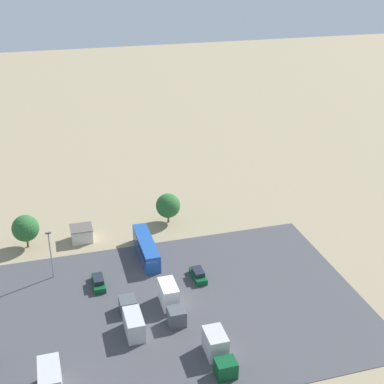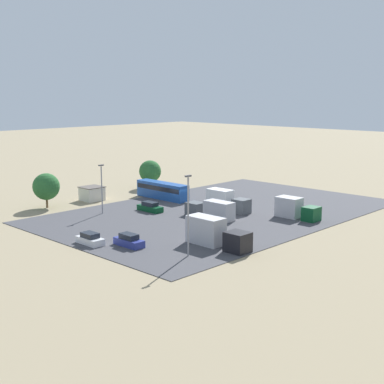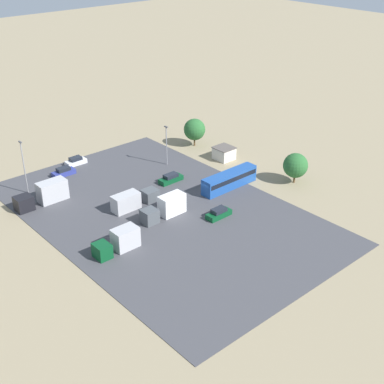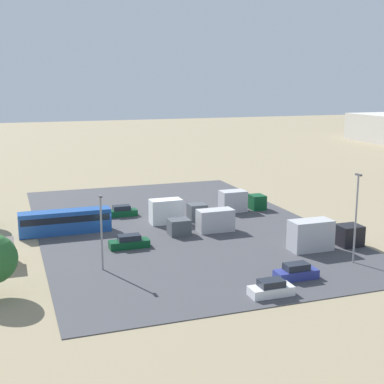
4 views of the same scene
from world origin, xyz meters
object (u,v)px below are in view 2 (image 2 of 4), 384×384
Objects in this scene: bus at (162,190)px; parked_truck_2 at (214,233)px; parked_car_0 at (150,207)px; parked_car_2 at (90,239)px; parked_car_3 at (221,197)px; shed_building at (92,193)px; parked_truck_1 at (212,210)px; parked_truck_0 at (295,209)px; parked_truck_3 at (226,201)px; parked_car_1 at (129,241)px.

bus is 1.26× the size of parked_truck_2.
parked_car_2 is at bearing 26.39° from parked_car_0.
bus reaches higher than parked_car_2.
bus is 10.96m from parked_car_3.
shed_building is at bearing -40.14° from bus.
parked_car_2 is 0.47× the size of parked_truck_1.
parked_car_0 is 1.15× the size of parked_car_2.
parked_car_2 is at bearing -19.32° from parked_truck_0.
parked_truck_2 is at bearing 36.55° from parked_truck_3.
parked_car_0 is (8.82, 6.47, -0.98)m from bus.
parked_truck_2 is at bearing 69.67° from parked_car_0.
shed_building is 0.81× the size of parked_car_0.
parked_truck_0 is 0.77× the size of parked_truck_2.
parked_car_2 is at bearing 1.14° from parked_truck_3.
parked_truck_2 is 21.44m from parked_truck_3.
parked_car_0 is at bearing 26.39° from parked_car_2.
parked_car_3 is at bearing 35.70° from parked_truck_1.
parked_truck_3 reaches higher than bus.
parked_car_1 reaches higher than parked_car_3.
bus is 1.45× the size of parked_truck_3.
parked_truck_2 is (23.22, 19.10, 0.99)m from parked_car_3.
shed_building reaches higher than parked_car_1.
parked_truck_1 reaches higher than parked_car_2.
bus is 2.82× the size of parked_car_2.
bus is 31.57m from parked_car_2.
bus is at bearing -88.25° from parked_truck_3.
parked_car_3 is at bearing 19.98° from parked_car_1.
parked_car_1 is 28.96m from parked_truck_0.
parked_car_2 is (27.39, 15.68, -1.00)m from bus.
parked_truck_1 is 1.09× the size of parked_truck_3.
parked_car_2 is 33.01m from parked_truck_0.
parked_truck_1 reaches higher than parked_car_0.
parked_car_2 is 0.93× the size of parked_car_3.
bus is at bearing -143.73° from parked_car_0.
parked_truck_2 is at bearing 79.29° from shed_building.
parked_truck_2 is (7.94, 21.42, 0.99)m from parked_car_0.
parked_car_1 is 0.48× the size of parked_truck_2.
bus is at bearing -121.00° from parked_truck_2.
bus reaches higher than parked_car_0.
parked_car_2 is at bearing 53.97° from shed_building.
shed_building is 0.33× the size of bus.
parked_truck_2 reaches higher than parked_car_2.
parked_truck_0 is at bearing 98.03° from bus.
bus is 18.28m from parked_truck_1.
parked_car_1 is 11.03m from parked_truck_2.
parked_car_1 is (24.44, 20.03, -0.96)m from bus.
bus is at bearing 29.80° from parked_car_2.
parked_car_1 is 25.40m from parked_truck_3.
parked_truck_3 reaches higher than parked_car_3.
parked_car_1 is at bearing 40.97° from parked_car_0.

